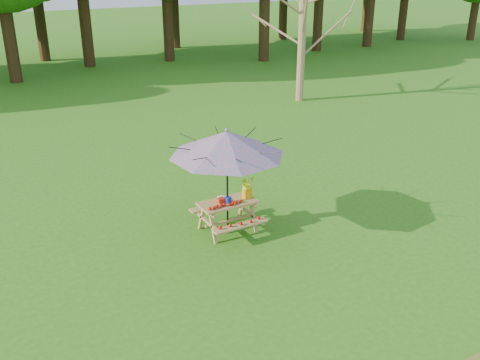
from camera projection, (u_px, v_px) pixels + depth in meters
picnic_table at (228, 217)px, 11.25m from camera, size 1.20×1.32×0.67m
patio_umbrella at (227, 143)px, 10.64m from camera, size 2.89×2.89×2.27m
produce_bins at (224, 200)px, 11.10m from camera, size 0.26×0.35×0.13m
tomatoes_row at (225, 205)px, 10.90m from camera, size 0.77×0.13×0.07m
flower_bucket at (247, 186)px, 11.24m from camera, size 0.33×0.30×0.47m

